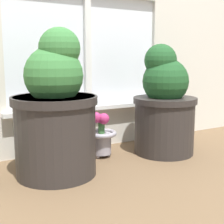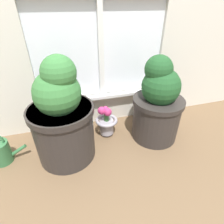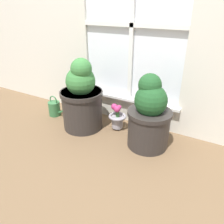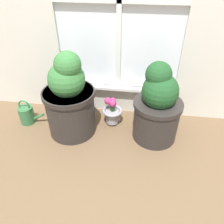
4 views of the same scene
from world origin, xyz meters
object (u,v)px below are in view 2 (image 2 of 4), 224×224
(potted_plant_left, at_px, (62,119))
(watering_can, at_px, (1,152))
(potted_plant_right, at_px, (157,105))
(flower_vase, at_px, (106,121))

(potted_plant_left, distance_m, watering_can, 0.46)
(potted_plant_left, bearing_deg, watering_can, 173.19)
(potted_plant_left, xyz_separation_m, potted_plant_right, (0.64, 0.02, -0.02))
(potted_plant_right, relative_size, flower_vase, 2.43)
(potted_plant_left, height_order, potted_plant_right, potted_plant_left)
(potted_plant_left, height_order, flower_vase, potted_plant_left)
(potted_plant_left, xyz_separation_m, flower_vase, (0.30, 0.13, -0.17))
(potted_plant_left, bearing_deg, flower_vase, 22.93)
(watering_can, bearing_deg, potted_plant_left, -6.81)
(potted_plant_right, bearing_deg, watering_can, 178.47)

